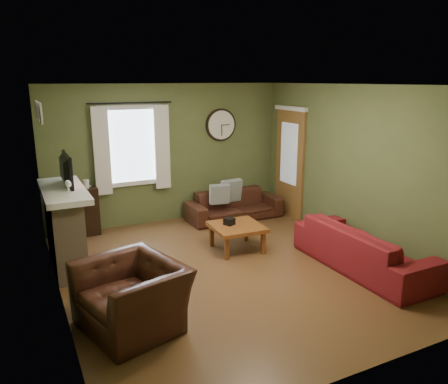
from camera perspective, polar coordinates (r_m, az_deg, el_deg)
name	(u,v)px	position (r m, az deg, el deg)	size (l,w,h in m)	color
floor	(230,269)	(6.44, 0.79, -9.99)	(4.60, 5.20, 0.00)	brown
ceiling	(231,85)	(5.86, 0.88, 13.82)	(4.60, 5.20, 0.00)	white
wall_left	(53,202)	(5.41, -21.44, -1.21)	(0.00, 5.20, 2.60)	#525D32
wall_right	(358,167)	(7.33, 17.07, 3.10)	(0.00, 5.20, 2.60)	#525D32
wall_back	(168,154)	(8.37, -7.32, 4.97)	(4.60, 0.00, 2.60)	#525D32
wall_front	(367,243)	(3.98, 18.23, -6.39)	(4.60, 0.00, 2.60)	#525D32
fireplace	(65,231)	(6.73, -20.09, -4.77)	(0.40, 1.40, 1.10)	tan
firebox	(80,245)	(6.84, -18.32, -6.56)	(0.04, 0.60, 0.55)	black
mantel	(63,191)	(6.57, -20.27, 0.13)	(0.58, 1.60, 0.08)	white
tv	(62,174)	(6.68, -20.41, 2.22)	(0.60, 0.08, 0.35)	black
tv_screen	(67,170)	(6.67, -19.77, 2.76)	(0.02, 0.62, 0.36)	#994C3F
medallion_left	(41,114)	(6.04, -22.81, 9.41)	(0.28, 0.28, 0.03)	white
medallion_mid	(39,112)	(6.39, -23.04, 9.60)	(0.28, 0.28, 0.03)	white
medallion_right	(37,110)	(6.74, -23.24, 9.78)	(0.28, 0.28, 0.03)	white
window_pane	(131,146)	(8.13, -12.01, 5.91)	(1.00, 0.02, 1.30)	silver
curtain_rod	(130,103)	(7.95, -12.12, 11.31)	(0.03, 0.03, 1.50)	black
curtain_left	(102,152)	(7.92, -15.67, 5.11)	(0.28, 0.04, 1.55)	silver
curtain_right	(162,147)	(8.19, -8.08, 5.80)	(0.28, 0.04, 1.55)	silver
wall_clock	(221,125)	(8.68, -0.37, 8.75)	(0.64, 0.06, 0.64)	white
door	(290,163)	(8.77, 8.57, 3.70)	(0.05, 0.90, 2.10)	brown
bookshelf	(78,212)	(8.02, -18.59, -2.55)	(0.71, 0.30, 0.84)	black
book	(78,181)	(7.94, -18.50, 1.32)	(0.18, 0.24, 0.02)	brown
sofa_brown	(234,205)	(8.58, 1.33, -1.72)	(1.87, 0.73, 0.55)	#371A11
pillow_left	(220,194)	(8.31, -0.59, -0.28)	(0.38, 0.11, 0.38)	gray
pillow_right	(231,191)	(8.57, 0.91, 0.18)	(0.43, 0.13, 0.43)	gray
sofa_red	(363,247)	(6.64, 17.75, -6.91)	(2.21, 0.87, 0.65)	maroon
armchair	(132,296)	(5.03, -11.94, -13.14)	(1.12, 0.98, 0.73)	#371A11
coffee_table	(237,237)	(7.05, 1.68, -5.95)	(0.78, 0.78, 0.42)	brown
tissue_box	(229,226)	(7.00, 0.69, -4.41)	(0.14, 0.14, 0.11)	black
wine_glass_a	(69,190)	(5.99, -19.58, 0.26)	(0.07, 0.07, 0.21)	white
wine_glass_b	(68,188)	(6.10, -19.71, 0.50)	(0.07, 0.07, 0.21)	white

